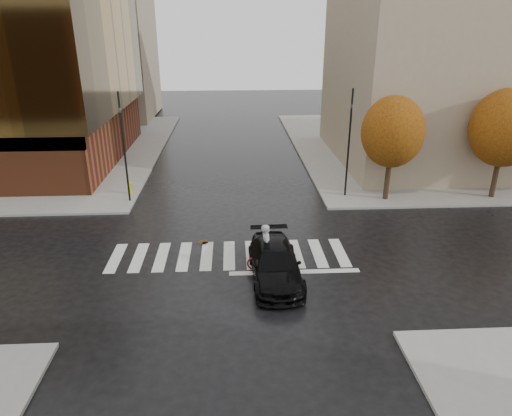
# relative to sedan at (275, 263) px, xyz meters

# --- Properties ---
(ground) EXTENTS (120.00, 120.00, 0.00)m
(ground) POSITION_rel_sedan_xyz_m (-2.04, 1.80, -0.76)
(ground) COLOR black
(ground) RESTS_ON ground
(sidewalk_ne) EXTENTS (30.00, 30.00, 0.15)m
(sidewalk_ne) POSITION_rel_sedan_xyz_m (18.96, 22.80, -0.69)
(sidewalk_ne) COLOR gray
(sidewalk_ne) RESTS_ON ground
(crosswalk) EXTENTS (12.00, 3.00, 0.01)m
(crosswalk) POSITION_rel_sedan_xyz_m (-2.04, 2.30, -0.76)
(crosswalk) COLOR silver
(crosswalk) RESTS_ON ground
(building_ne_tan) EXTENTS (16.00, 16.00, 18.00)m
(building_ne_tan) POSITION_rel_sedan_xyz_m (14.96, 18.80, 8.39)
(building_ne_tan) COLOR gray
(building_ne_tan) RESTS_ON sidewalk_ne
(building_nw_far) EXTENTS (14.00, 12.00, 20.00)m
(building_nw_far) POSITION_rel_sedan_xyz_m (-18.04, 38.80, 9.39)
(building_nw_far) COLOR gray
(building_nw_far) RESTS_ON sidewalk_nw
(tree_ne_a) EXTENTS (3.80, 3.80, 6.50)m
(tree_ne_a) POSITION_rel_sedan_xyz_m (7.96, 9.20, 3.70)
(tree_ne_a) COLOR black
(tree_ne_a) RESTS_ON sidewalk_ne
(tree_ne_b) EXTENTS (4.20, 4.20, 6.89)m
(tree_ne_b) POSITION_rel_sedan_xyz_m (14.96, 9.20, 3.86)
(tree_ne_b) COLOR black
(tree_ne_b) RESTS_ON sidewalk_ne
(sedan) EXTENTS (2.31, 5.31, 1.52)m
(sedan) POSITION_rel_sedan_xyz_m (0.00, 0.00, 0.00)
(sedan) COLOR black
(sedan) RESTS_ON ground
(cyclist) EXTENTS (2.01, 0.79, 2.27)m
(cyclist) POSITION_rel_sedan_xyz_m (-0.26, 0.80, 0.01)
(cyclist) COLOR maroon
(cyclist) RESTS_ON ground
(traffic_light_nw) EXTENTS (0.17, 0.14, 6.78)m
(traffic_light_nw) POSITION_rel_sedan_xyz_m (-8.34, 9.74, 3.19)
(traffic_light_nw) COLOR black
(traffic_light_nw) RESTS_ON sidewalk_nw
(traffic_light_ne) EXTENTS (0.17, 0.19, 6.83)m
(traffic_light_ne) POSITION_rel_sedan_xyz_m (5.52, 9.97, 3.23)
(traffic_light_ne) COLOR black
(traffic_light_ne) RESTS_ON sidewalk_ne
(fire_hydrant) EXTENTS (0.30, 0.30, 0.84)m
(fire_hydrant) POSITION_rel_sedan_xyz_m (-8.54, 11.00, -0.15)
(fire_hydrant) COLOR #BEB40B
(fire_hydrant) RESTS_ON sidewalk_nw
(manhole) EXTENTS (0.66, 0.66, 0.01)m
(manhole) POSITION_rel_sedan_xyz_m (-3.40, 3.80, -0.75)
(manhole) COLOR #4F341C
(manhole) RESTS_ON ground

